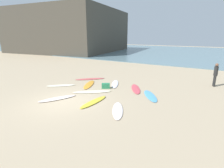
# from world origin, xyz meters

# --- Properties ---
(ground_plane) EXTENTS (120.00, 120.00, 0.00)m
(ground_plane) POSITION_xyz_m (0.00, 0.00, 0.00)
(ground_plane) COLOR tan
(ocean_water) EXTENTS (120.00, 40.00, 0.08)m
(ocean_water) POSITION_xyz_m (0.00, 35.38, 0.04)
(ocean_water) COLOR slate
(ocean_water) RESTS_ON ground_plane
(coastal_headland) EXTENTS (24.29, 23.66, 9.29)m
(coastal_headland) POSITION_xyz_m (-23.63, 25.31, 4.65)
(coastal_headland) COLOR #474238
(coastal_headland) RESTS_ON ground_plane
(surfboard_0) EXTENTS (2.36, 2.05, 0.07)m
(surfboard_0) POSITION_xyz_m (0.37, 2.24, 0.03)
(surfboard_0) COLOR #F2ECC8
(surfboard_0) RESTS_ON ground_plane
(surfboard_1) EXTENTS (1.66, 2.32, 0.07)m
(surfboard_1) POSITION_xyz_m (2.62, 4.41, 0.04)
(surfboard_1) COLOR #DC4955
(surfboard_1) RESTS_ON ground_plane
(surfboard_2) EXTENTS (0.52, 2.31, 0.09)m
(surfboard_2) POSITION_xyz_m (1.59, 0.81, 0.04)
(surfboard_2) COLOR yellow
(surfboard_2) RESTS_ON ground_plane
(surfboard_3) EXTENTS (1.74, 2.21, 0.06)m
(surfboard_3) POSITION_xyz_m (4.02, 3.51, 0.03)
(surfboard_3) COLOR #509DD4
(surfboard_3) RESTS_ON ground_plane
(surfboard_4) EXTENTS (1.47, 2.27, 0.09)m
(surfboard_4) POSITION_xyz_m (-0.62, 0.11, 0.04)
(surfboard_4) COLOR silver
(surfboard_4) RESTS_ON ground_plane
(surfboard_5) EXTENTS (1.49, 2.32, 0.08)m
(surfboard_5) POSITION_xyz_m (0.70, 4.75, 0.04)
(surfboard_5) COLOR white
(surfboard_5) RESTS_ON ground_plane
(surfboard_6) EXTENTS (1.56, 2.49, 0.08)m
(surfboard_6) POSITION_xyz_m (-0.93, 3.53, 0.04)
(surfboard_6) COLOR orange
(surfboard_6) RESTS_ON ground_plane
(surfboard_7) EXTENTS (1.52, 2.15, 0.07)m
(surfboard_7) POSITION_xyz_m (3.32, 0.53, 0.03)
(surfboard_7) COLOR white
(surfboard_7) RESTS_ON ground_plane
(surfboard_8) EXTENTS (1.95, 1.80, 0.06)m
(surfboard_8) POSITION_xyz_m (-2.61, 2.22, 0.03)
(surfboard_8) COLOR #ECE7CB
(surfboard_8) RESTS_ON ground_plane
(surfboard_9) EXTENTS (2.19, 2.14, 0.07)m
(surfboard_9) POSITION_xyz_m (-1.98, 4.99, 0.03)
(surfboard_9) COLOR #D35558
(surfboard_9) RESTS_ON ground_plane
(beachgoer_near) EXTENTS (0.35, 0.35, 1.75)m
(beachgoer_near) POSITION_xyz_m (7.37, 8.16, 0.98)
(beachgoer_near) COLOR black
(beachgoer_near) RESTS_ON ground_plane
(beach_cooler) EXTENTS (0.67, 0.59, 0.36)m
(beach_cooler) POSITION_xyz_m (0.65, 3.49, 0.18)
(beach_cooler) COLOR #287F51
(beach_cooler) RESTS_ON ground_plane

